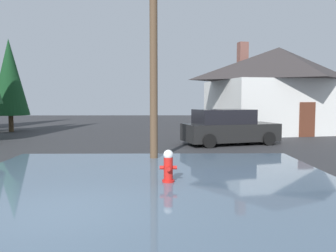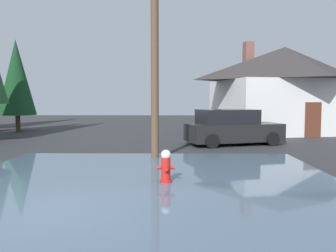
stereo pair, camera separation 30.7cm
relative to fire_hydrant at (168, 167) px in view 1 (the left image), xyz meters
name	(u,v)px [view 1 (the left image)]	position (x,y,z in m)	size (l,w,h in m)	color
ground_plane	(55,218)	(-2.18, -2.42, -0.49)	(80.00, 80.00, 0.10)	#2D2D30
flood_puddle	(150,181)	(-0.49, 0.23, -0.41)	(10.22, 8.98, 0.05)	#4C6075
lane_stop_bar	(4,246)	(-2.52, -3.80, -0.43)	(3.44, 0.30, 0.01)	silver
fire_hydrant	(168,167)	(0.00, 0.00, 0.00)	(0.45, 0.38, 0.89)	red
utility_pole	(154,38)	(-0.47, 3.72, 3.89)	(1.60, 0.28, 8.30)	brown
house	(278,88)	(7.48, 14.37, 2.45)	(10.01, 8.71, 6.00)	silver
parked_car	(228,128)	(3.01, 7.90, 0.36)	(4.83, 3.07, 1.69)	black
pine_tree_tall_left	(10,77)	(-10.31, 14.65, 3.18)	(2.46, 2.46, 6.15)	#4C3823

